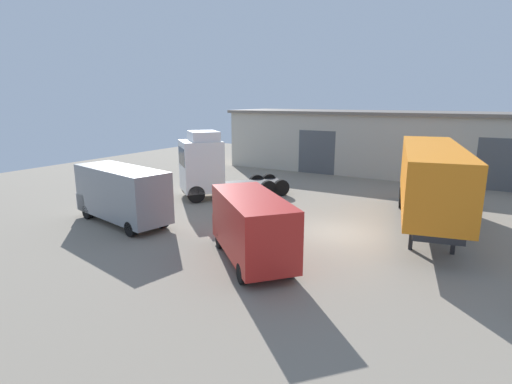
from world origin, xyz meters
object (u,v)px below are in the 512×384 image
object	(u,v)px
delivery_van_grey	(121,193)
container_trailer_teal	(431,177)
tractor_unit_white	(210,167)
delivery_van_red	(251,225)

from	to	relation	value
delivery_van_grey	container_trailer_teal	bearing A→B (deg)	-141.60
tractor_unit_white	container_trailer_teal	xyz separation A→B (m)	(12.83, 0.19, 0.57)
tractor_unit_white	delivery_van_red	xyz separation A→B (m)	(7.45, -7.46, -0.58)
container_trailer_teal	delivery_van_red	xyz separation A→B (m)	(-5.38, -7.65, -1.15)
tractor_unit_white	container_trailer_teal	distance (m)	12.84
container_trailer_teal	delivery_van_red	distance (m)	9.42
delivery_van_red	delivery_van_grey	distance (m)	8.18
container_trailer_teal	delivery_van_grey	bearing A→B (deg)	-74.29
container_trailer_teal	tractor_unit_white	bearing A→B (deg)	-100.04
tractor_unit_white	delivery_van_grey	world-z (taller)	tractor_unit_white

